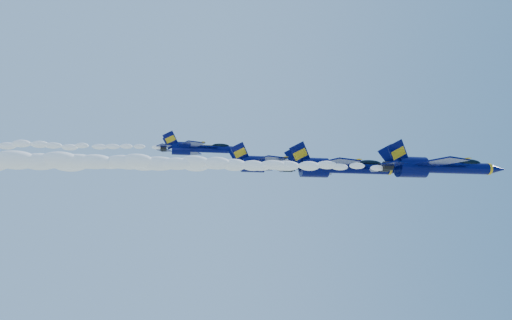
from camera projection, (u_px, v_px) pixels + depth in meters
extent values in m
cylinder|color=#03063C|center=(456.00, 168.00, 70.20)|extent=(9.73, 1.62, 1.62)
ellipsoid|color=#03063C|center=(411.00, 167.00, 69.05)|extent=(1.69, 2.92, 6.92)
cone|color=#03063C|center=(496.00, 169.00, 71.25)|extent=(2.81, 1.62, 1.62)
cylinder|color=gold|center=(488.00, 169.00, 71.03)|extent=(0.38, 1.69, 1.69)
ellipsoid|color=black|center=(468.00, 163.00, 70.65)|extent=(3.89, 1.26, 1.07)
cube|color=gold|center=(468.00, 165.00, 70.59)|extent=(4.54, 1.08, 0.19)
cube|color=#03063C|center=(441.00, 162.00, 65.19)|extent=(5.79, 6.87, 0.19)
cube|color=#03063C|center=(410.00, 172.00, 73.57)|extent=(5.79, 6.87, 0.19)
cube|color=gold|center=(451.00, 161.00, 65.46)|extent=(2.61, 5.41, 0.11)
cube|color=gold|center=(419.00, 171.00, 73.84)|extent=(2.61, 5.41, 0.11)
cube|color=#03063C|center=(398.00, 153.00, 67.85)|extent=(3.52, 1.11, 3.79)
cube|color=#03063C|center=(391.00, 156.00, 70.05)|extent=(3.52, 1.11, 3.79)
cylinder|color=black|center=(388.00, 166.00, 67.72)|extent=(1.30, 1.19, 1.19)
cylinder|color=black|center=(383.00, 168.00, 69.08)|extent=(1.30, 1.19, 1.19)
cube|color=gold|center=(435.00, 162.00, 69.80)|extent=(11.89, 0.38, 0.09)
ellipsoid|color=white|center=(203.00, 164.00, 64.16)|extent=(48.97, 2.41, 2.17)
cylinder|color=#03063C|center=(358.00, 168.00, 75.61)|extent=(9.85, 1.64, 1.64)
ellipsoid|color=#03063C|center=(314.00, 168.00, 74.45)|extent=(1.71, 2.96, 7.01)
cone|color=#03063C|center=(397.00, 170.00, 76.67)|extent=(2.85, 1.64, 1.64)
cylinder|color=gold|center=(389.00, 169.00, 76.45)|extent=(0.38, 1.71, 1.71)
ellipsoid|color=black|center=(369.00, 164.00, 76.07)|extent=(3.94, 1.28, 1.08)
cube|color=gold|center=(369.00, 166.00, 76.01)|extent=(4.60, 1.09, 0.20)
cube|color=#03063C|center=(336.00, 163.00, 70.54)|extent=(5.87, 6.96, 0.20)
cube|color=#03063C|center=(318.00, 172.00, 79.03)|extent=(5.87, 6.96, 0.20)
cube|color=gold|center=(346.00, 162.00, 70.82)|extent=(2.64, 5.48, 0.11)
cube|color=gold|center=(327.00, 172.00, 79.31)|extent=(2.64, 5.48, 0.11)
cube|color=#03063C|center=(300.00, 154.00, 73.23)|extent=(3.57, 1.13, 3.84)
cube|color=#03063C|center=(296.00, 157.00, 75.46)|extent=(3.57, 1.13, 3.84)
cylinder|color=black|center=(290.00, 166.00, 73.10)|extent=(1.31, 1.20, 1.20)
cylinder|color=black|center=(288.00, 168.00, 74.48)|extent=(1.31, 1.20, 1.20)
cube|color=gold|center=(337.00, 162.00, 75.21)|extent=(12.04, 0.38, 0.09)
ellipsoid|color=white|center=(114.00, 164.00, 69.55)|extent=(48.97, 2.44, 2.20)
cylinder|color=#03063C|center=(291.00, 165.00, 78.18)|extent=(8.63, 1.44, 1.44)
ellipsoid|color=#03063C|center=(253.00, 164.00, 77.16)|extent=(1.50, 2.59, 6.14)
cone|color=#03063C|center=(325.00, 166.00, 79.11)|extent=(2.49, 1.44, 1.44)
cylinder|color=gold|center=(318.00, 166.00, 78.92)|extent=(0.34, 1.50, 1.50)
ellipsoid|color=black|center=(301.00, 161.00, 78.58)|extent=(3.45, 1.12, 0.95)
cube|color=gold|center=(301.00, 162.00, 78.53)|extent=(4.03, 0.96, 0.17)
cube|color=#03063C|center=(268.00, 160.00, 73.74)|extent=(5.14, 6.10, 0.17)
cube|color=#03063C|center=(259.00, 168.00, 81.18)|extent=(5.14, 6.10, 0.17)
cube|color=gold|center=(277.00, 159.00, 73.98)|extent=(2.31, 4.80, 0.10)
cube|color=gold|center=(267.00, 168.00, 81.42)|extent=(2.31, 4.80, 0.10)
cube|color=#03063C|center=(240.00, 153.00, 76.10)|extent=(3.12, 0.99, 3.36)
cube|color=#03063C|center=(238.00, 155.00, 78.05)|extent=(3.12, 0.99, 3.36)
cylinder|color=black|center=(232.00, 163.00, 75.99)|extent=(1.15, 1.05, 1.05)
cylinder|color=black|center=(231.00, 164.00, 77.19)|extent=(1.15, 1.05, 1.05)
cube|color=gold|center=(273.00, 160.00, 77.83)|extent=(10.55, 0.34, 0.08)
ellipsoid|color=white|center=(60.00, 161.00, 72.35)|extent=(48.97, 2.14, 1.92)
cylinder|color=#03063C|center=(212.00, 149.00, 88.25)|extent=(7.80, 1.30, 1.30)
ellipsoid|color=#03063C|center=(181.00, 148.00, 87.33)|extent=(1.35, 2.34, 5.55)
cone|color=#03063C|center=(240.00, 150.00, 89.09)|extent=(2.25, 1.30, 1.30)
cylinder|color=gold|center=(235.00, 150.00, 88.92)|extent=(0.30, 1.35, 1.35)
ellipsoid|color=black|center=(221.00, 146.00, 88.62)|extent=(3.12, 1.01, 0.86)
cube|color=gold|center=(221.00, 147.00, 88.57)|extent=(3.64, 0.87, 0.16)
cube|color=#03063C|center=(191.00, 144.00, 84.24)|extent=(4.65, 5.51, 0.16)
cube|color=#03063C|center=(189.00, 152.00, 90.96)|extent=(4.65, 5.51, 0.16)
cube|color=gold|center=(198.00, 144.00, 84.45)|extent=(2.09, 4.34, 0.09)
cube|color=gold|center=(196.00, 152.00, 91.18)|extent=(2.09, 4.34, 0.09)
cube|color=#03063C|center=(170.00, 139.00, 86.37)|extent=(2.82, 0.89, 3.04)
cube|color=#03063C|center=(170.00, 142.00, 88.13)|extent=(2.82, 0.89, 3.04)
cylinder|color=black|center=(164.00, 147.00, 86.27)|extent=(1.04, 0.95, 0.95)
cylinder|color=black|center=(164.00, 149.00, 87.36)|extent=(1.04, 0.95, 0.95)
cube|color=gold|center=(198.00, 145.00, 87.94)|extent=(9.54, 0.30, 0.07)
ellipsoid|color=white|center=(11.00, 145.00, 82.58)|extent=(48.97, 1.93, 1.74)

